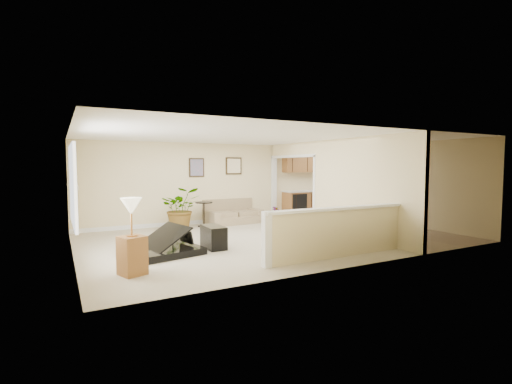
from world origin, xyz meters
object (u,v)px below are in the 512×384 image
piano (160,228)px  palm_plant (181,209)px  loveseat (232,211)px  piano_bench (214,237)px  accent_table (204,211)px  small_plant (276,215)px  lamp_stand (132,242)px

piano → palm_plant: (1.24, 2.64, 0.06)m
loveseat → piano_bench: bearing=-124.4°
piano → accent_table: size_ratio=2.44×
palm_plant → small_plant: 3.13m
piano_bench → accent_table: bearing=73.7°
piano → small_plant: piano is taller
lamp_stand → palm_plant: bearing=62.8°
loveseat → accent_table: size_ratio=2.42×
accent_table → lamp_stand: 4.91m
loveseat → lamp_stand: (-3.79, -4.33, 0.17)m
palm_plant → loveseat: bearing=12.4°
loveseat → lamp_stand: 5.76m
palm_plant → small_plant: (3.10, -0.05, -0.39)m
piano_bench → palm_plant: size_ratio=0.58×
piano → palm_plant: size_ratio=1.42×
piano → loveseat: piano is taller
piano → accent_table: piano is taller
piano_bench → loveseat: 3.62m
palm_plant → small_plant: bearing=-1.0°
loveseat → small_plant: 1.42m
piano → small_plant: bearing=18.6°
loveseat → lamp_stand: bearing=-134.6°
piano → palm_plant: bearing=52.7°
piano_bench → loveseat: loveseat is taller
piano_bench → piano: bearing=176.4°
accent_table → small_plant: bearing=-4.2°
loveseat → lamp_stand: lamp_stand is taller
loveseat → palm_plant: (-1.76, -0.39, 0.22)m
piano_bench → small_plant: size_ratio=1.52×
piano → lamp_stand: same height
piano_bench → palm_plant: palm_plant is taller
piano_bench → small_plant: piano_bench is taller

